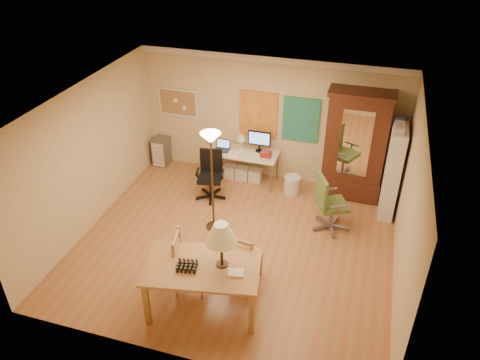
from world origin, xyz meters
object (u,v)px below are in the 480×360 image
(office_chair_black, at_px, (211,185))
(armoire, at_px, (354,152))
(office_chair_green, at_px, (329,215))
(bookshelf, at_px, (392,173))
(dining_table, at_px, (209,257))
(computer_desk, at_px, (244,163))

(office_chair_black, xyz_separation_m, armoire, (2.72, 0.92, 0.72))
(armoire, bearing_deg, office_chair_green, -101.20)
(office_chair_black, relative_size, bookshelf, 0.56)
(office_chair_green, distance_m, armoire, 1.48)
(dining_table, xyz_separation_m, armoire, (1.70, 3.75, 0.01))
(computer_desk, xyz_separation_m, office_chair_black, (-0.46, -0.83, -0.15))
(computer_desk, distance_m, armoire, 2.33)
(computer_desk, xyz_separation_m, armoire, (2.26, 0.08, 0.56))
(computer_desk, relative_size, armoire, 0.68)
(dining_table, relative_size, office_chair_green, 1.58)
(bookshelf, bearing_deg, armoire, 149.73)
(office_chair_black, bearing_deg, computer_desk, 61.21)
(computer_desk, bearing_deg, bookshelf, -6.73)
(armoire, height_order, bookshelf, armoire)
(dining_table, height_order, armoire, armoire)
(computer_desk, height_order, armoire, armoire)
(office_chair_green, height_order, armoire, armoire)
(office_chair_black, height_order, bookshelf, bookshelf)
(office_chair_black, bearing_deg, dining_table, -70.12)
(armoire, bearing_deg, dining_table, -114.31)
(bookshelf, bearing_deg, office_chair_black, -172.19)
(armoire, distance_m, bookshelf, 0.88)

